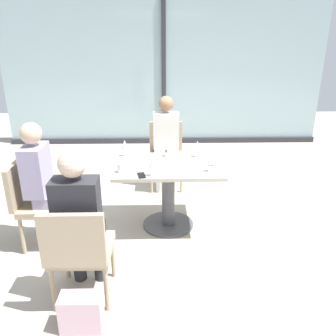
{
  "coord_description": "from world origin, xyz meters",
  "views": [
    {
      "loc": [
        -0.09,
        -3.38,
        2.0
      ],
      "look_at": [
        0.0,
        0.1,
        0.65
      ],
      "focal_mm": 36.83,
      "sensor_mm": 36.0,
      "label": 1
    }
  ],
  "objects_px": {
    "chair_front_left": "(79,248)",
    "cell_phone_on_table": "(142,175)",
    "dining_table_main": "(168,183)",
    "wine_glass_0": "(125,145)",
    "chair_side_end": "(36,199)",
    "wine_glass_2": "(211,159)",
    "wine_glass_4": "(216,154)",
    "chair_near_window": "(166,151)",
    "wine_glass_5": "(197,145)",
    "wine_glass_1": "(168,145)",
    "person_near_window": "(166,139)",
    "person_side_end": "(44,180)",
    "handbag_0": "(81,312)",
    "wine_glass_3": "(153,163)",
    "coffee_cup": "(121,168)",
    "person_front_left": "(80,217)"
  },
  "relations": [
    {
      "from": "chair_front_left",
      "to": "person_front_left",
      "type": "relative_size",
      "value": 0.69
    },
    {
      "from": "person_side_end",
      "to": "wine_glass_4",
      "type": "xyz_separation_m",
      "value": [
        1.69,
        0.25,
        0.16
      ]
    },
    {
      "from": "person_front_left",
      "to": "wine_glass_3",
      "type": "xyz_separation_m",
      "value": [
        0.55,
        0.74,
        0.16
      ]
    },
    {
      "from": "handbag_0",
      "to": "cell_phone_on_table",
      "type": "bearing_deg",
      "value": 71.01
    },
    {
      "from": "chair_near_window",
      "to": "person_near_window",
      "type": "height_order",
      "value": "person_near_window"
    },
    {
      "from": "person_front_left",
      "to": "handbag_0",
      "type": "xyz_separation_m",
      "value": [
        0.04,
        -0.38,
        -0.56
      ]
    },
    {
      "from": "chair_near_window",
      "to": "handbag_0",
      "type": "distance_m",
      "value": 2.7
    },
    {
      "from": "wine_glass_4",
      "to": "person_near_window",
      "type": "bearing_deg",
      "value": 113.65
    },
    {
      "from": "cell_phone_on_table",
      "to": "wine_glass_4",
      "type": "bearing_deg",
      "value": 8.01
    },
    {
      "from": "person_front_left",
      "to": "wine_glass_2",
      "type": "xyz_separation_m",
      "value": [
        1.12,
        0.85,
        0.16
      ]
    },
    {
      "from": "dining_table_main",
      "to": "cell_phone_on_table",
      "type": "relative_size",
      "value": 7.75
    },
    {
      "from": "person_near_window",
      "to": "wine_glass_3",
      "type": "relative_size",
      "value": 6.81
    },
    {
      "from": "wine_glass_0",
      "to": "wine_glass_4",
      "type": "relative_size",
      "value": 1.0
    },
    {
      "from": "wine_glass_5",
      "to": "wine_glass_2",
      "type": "bearing_deg",
      "value": -78.87
    },
    {
      "from": "chair_side_end",
      "to": "wine_glass_2",
      "type": "distance_m",
      "value": 1.77
    },
    {
      "from": "chair_front_left",
      "to": "chair_side_end",
      "type": "bearing_deg",
      "value": 125.42
    },
    {
      "from": "dining_table_main",
      "to": "chair_near_window",
      "type": "distance_m",
      "value": 1.16
    },
    {
      "from": "chair_near_window",
      "to": "person_near_window",
      "type": "bearing_deg",
      "value": -90.0
    },
    {
      "from": "chair_near_window",
      "to": "wine_glass_5",
      "type": "bearing_deg",
      "value": -70.54
    },
    {
      "from": "wine_glass_3",
      "to": "wine_glass_1",
      "type": "bearing_deg",
      "value": 73.99
    },
    {
      "from": "chair_near_window",
      "to": "wine_glass_2",
      "type": "height_order",
      "value": "wine_glass_2"
    },
    {
      "from": "chair_side_end",
      "to": "wine_glass_3",
      "type": "relative_size",
      "value": 4.7
    },
    {
      "from": "chair_near_window",
      "to": "wine_glass_4",
      "type": "bearing_deg",
      "value": -68.26
    },
    {
      "from": "cell_phone_on_table",
      "to": "handbag_0",
      "type": "height_order",
      "value": "cell_phone_on_table"
    },
    {
      "from": "chair_side_end",
      "to": "coffee_cup",
      "type": "height_order",
      "value": "chair_side_end"
    },
    {
      "from": "chair_front_left",
      "to": "chair_near_window",
      "type": "relative_size",
      "value": 1.0
    },
    {
      "from": "wine_glass_0",
      "to": "wine_glass_2",
      "type": "xyz_separation_m",
      "value": [
        0.89,
        -0.49,
        0.0
      ]
    },
    {
      "from": "wine_glass_0",
      "to": "coffee_cup",
      "type": "distance_m",
      "value": 0.5
    },
    {
      "from": "chair_front_left",
      "to": "cell_phone_on_table",
      "type": "xyz_separation_m",
      "value": [
        0.44,
        0.86,
        0.24
      ]
    },
    {
      "from": "chair_near_window",
      "to": "chair_side_end",
      "type": "xyz_separation_m",
      "value": [
        -1.32,
        -1.47,
        0.0
      ]
    },
    {
      "from": "wine_glass_3",
      "to": "handbag_0",
      "type": "relative_size",
      "value": 0.62
    },
    {
      "from": "dining_table_main",
      "to": "chair_side_end",
      "type": "bearing_deg",
      "value": -166.98
    },
    {
      "from": "dining_table_main",
      "to": "chair_side_end",
      "type": "relative_size",
      "value": 1.28
    },
    {
      "from": "chair_side_end",
      "to": "wine_glass_1",
      "type": "relative_size",
      "value": 4.7
    },
    {
      "from": "chair_side_end",
      "to": "wine_glass_2",
      "type": "relative_size",
      "value": 4.7
    },
    {
      "from": "person_near_window",
      "to": "wine_glass_1",
      "type": "xyz_separation_m",
      "value": [
        0.0,
        -0.8,
        0.16
      ]
    },
    {
      "from": "person_side_end",
      "to": "wine_glass_4",
      "type": "height_order",
      "value": "person_side_end"
    },
    {
      "from": "person_near_window",
      "to": "wine_glass_0",
      "type": "relative_size",
      "value": 6.81
    },
    {
      "from": "wine_glass_4",
      "to": "person_front_left",
      "type": "bearing_deg",
      "value": -140.03
    },
    {
      "from": "chair_near_window",
      "to": "wine_glass_4",
      "type": "relative_size",
      "value": 4.7
    },
    {
      "from": "chair_near_window",
      "to": "person_near_window",
      "type": "xyz_separation_m",
      "value": [
        -0.0,
        -0.11,
        0.2
      ]
    },
    {
      "from": "dining_table_main",
      "to": "person_side_end",
      "type": "height_order",
      "value": "person_side_end"
    },
    {
      "from": "wine_glass_0",
      "to": "handbag_0",
      "type": "relative_size",
      "value": 0.62
    },
    {
      "from": "person_near_window",
      "to": "person_side_end",
      "type": "bearing_deg",
      "value": -131.6
    },
    {
      "from": "chair_side_end",
      "to": "cell_phone_on_table",
      "type": "height_order",
      "value": "chair_side_end"
    },
    {
      "from": "dining_table_main",
      "to": "wine_glass_0",
      "type": "bearing_deg",
      "value": 149.09
    },
    {
      "from": "wine_glass_2",
      "to": "dining_table_main",
      "type": "bearing_deg",
      "value": 153.82
    },
    {
      "from": "wine_glass_1",
      "to": "wine_glass_3",
      "type": "relative_size",
      "value": 1.0
    },
    {
      "from": "chair_near_window",
      "to": "wine_glass_5",
      "type": "relative_size",
      "value": 4.7
    },
    {
      "from": "person_near_window",
      "to": "wine_glass_2",
      "type": "bearing_deg",
      "value": -71.77
    }
  ]
}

